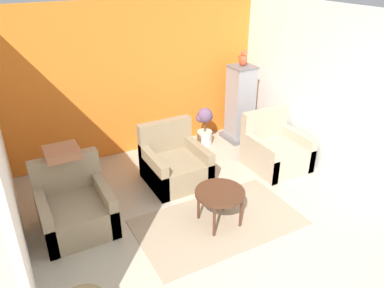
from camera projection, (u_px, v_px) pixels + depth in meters
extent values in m
cube|color=orange|center=(139.00, 79.00, 6.28)|extent=(4.54, 0.06, 2.57)
cube|color=silver|center=(1.00, 157.00, 3.85)|extent=(0.06, 3.72, 2.57)
cube|color=silver|center=(320.00, 91.00, 5.75)|extent=(0.06, 3.72, 2.57)
cube|color=gray|center=(219.00, 222.00, 4.91)|extent=(2.14, 1.22, 0.01)
cylinder|color=#472819|center=(220.00, 193.00, 4.71)|extent=(0.64, 0.64, 0.04)
cylinder|color=#472819|center=(214.00, 222.00, 4.58)|extent=(0.04, 0.04, 0.45)
cylinder|color=#472819|center=(241.00, 212.00, 4.75)|extent=(0.04, 0.04, 0.45)
cylinder|color=#472819|center=(198.00, 205.00, 4.89)|extent=(0.04, 0.04, 0.45)
cylinder|color=#472819|center=(224.00, 197.00, 5.06)|extent=(0.04, 0.04, 0.45)
cube|color=#9E896B|center=(77.00, 216.00, 4.72)|extent=(0.86, 0.88, 0.39)
cube|color=#9E896B|center=(66.00, 173.00, 4.81)|extent=(0.86, 0.14, 0.49)
cube|color=#9E896B|center=(45.00, 219.00, 4.53)|extent=(0.12, 0.88, 0.57)
cube|color=#9E896B|center=(105.00, 202.00, 4.84)|extent=(0.12, 0.88, 0.57)
cube|color=tan|center=(276.00, 156.00, 6.14)|extent=(0.86, 0.88, 0.39)
cube|color=tan|center=(265.00, 123.00, 6.23)|extent=(0.86, 0.14, 0.49)
cube|color=tan|center=(259.00, 157.00, 5.94)|extent=(0.12, 0.88, 0.57)
cube|color=tan|center=(294.00, 147.00, 6.26)|extent=(0.12, 0.88, 0.57)
cube|color=#8E7A5B|center=(176.00, 170.00, 5.72)|extent=(0.86, 0.88, 0.39)
cube|color=#8E7A5B|center=(165.00, 135.00, 5.81)|extent=(0.86, 0.14, 0.49)
cube|color=#8E7A5B|center=(153.00, 172.00, 5.53)|extent=(0.12, 0.88, 0.57)
cube|color=#8E7A5B|center=(197.00, 160.00, 5.84)|extent=(0.12, 0.88, 0.57)
cube|color=slate|center=(238.00, 136.00, 7.18)|extent=(0.54, 0.54, 0.08)
cube|color=#939399|center=(240.00, 102.00, 6.87)|extent=(0.40, 0.40, 1.30)
cube|color=slate|center=(243.00, 67.00, 6.57)|extent=(0.42, 0.42, 0.03)
ellipsoid|color=#D14C2D|center=(243.00, 60.00, 6.52)|extent=(0.13, 0.16, 0.21)
sphere|color=#D14C2D|center=(244.00, 53.00, 6.45)|extent=(0.11, 0.11, 0.11)
cone|color=gold|center=(246.00, 55.00, 6.42)|extent=(0.05, 0.05, 0.05)
cone|color=#D14C2D|center=(240.00, 60.00, 6.59)|extent=(0.07, 0.14, 0.18)
cylinder|color=beige|center=(205.00, 138.00, 6.92)|extent=(0.28, 0.28, 0.25)
cylinder|color=brown|center=(205.00, 126.00, 6.82)|extent=(0.03, 0.03, 0.22)
sphere|color=#664C6B|center=(205.00, 115.00, 6.72)|extent=(0.28, 0.28, 0.28)
sphere|color=#664C6B|center=(200.00, 118.00, 6.74)|extent=(0.17, 0.17, 0.17)
sphere|color=#664C6B|center=(209.00, 117.00, 6.75)|extent=(0.15, 0.15, 0.15)
cube|color=#B2704C|center=(62.00, 152.00, 4.68)|extent=(0.42, 0.42, 0.10)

